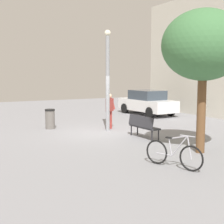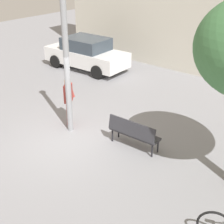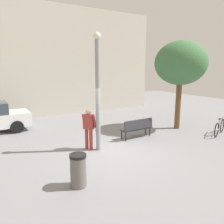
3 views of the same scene
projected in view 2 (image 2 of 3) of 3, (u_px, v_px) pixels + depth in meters
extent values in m
plane|color=gray|center=(68.00, 139.00, 10.64)|extent=(36.00, 36.00, 0.00)
cylinder|color=gray|center=(67.00, 68.00, 10.23)|extent=(0.18, 0.18, 4.29)
cylinder|color=#9E3833|center=(70.00, 112.00, 11.43)|extent=(0.14, 0.14, 0.85)
cylinder|color=#9E3833|center=(69.00, 114.00, 11.25)|extent=(0.14, 0.14, 0.85)
cube|color=#9E3833|center=(68.00, 93.00, 11.02)|extent=(0.41, 0.45, 0.60)
sphere|color=tan|center=(67.00, 81.00, 10.84)|extent=(0.22, 0.22, 0.22)
cylinder|color=#9E3833|center=(71.00, 89.00, 11.23)|extent=(0.24, 0.21, 0.55)
cylinder|color=#9E3833|center=(68.00, 95.00, 10.78)|extent=(0.24, 0.21, 0.55)
cube|color=#2D2D33|center=(135.00, 134.00, 10.03)|extent=(1.62, 0.50, 0.06)
cube|color=#2D2D33|center=(131.00, 129.00, 9.79)|extent=(1.60, 0.19, 0.44)
cylinder|color=black|center=(119.00, 131.00, 10.65)|extent=(0.05, 0.05, 0.42)
cylinder|color=black|center=(158.00, 146.00, 9.85)|extent=(0.05, 0.05, 0.42)
cylinder|color=black|center=(112.00, 135.00, 10.42)|extent=(0.05, 0.05, 0.42)
cylinder|color=black|center=(152.00, 151.00, 9.63)|extent=(0.05, 0.05, 0.42)
cube|color=silver|center=(86.00, 56.00, 16.57)|extent=(4.28, 1.92, 0.70)
cube|color=#333D47|center=(86.00, 44.00, 16.29)|extent=(2.18, 1.67, 0.60)
cylinder|color=black|center=(118.00, 63.00, 16.54)|extent=(0.65, 0.25, 0.64)
cylinder|color=black|center=(97.00, 72.00, 15.40)|extent=(0.65, 0.25, 0.64)
cylinder|color=black|center=(78.00, 54.00, 18.01)|extent=(0.65, 0.25, 0.64)
cylinder|color=black|center=(56.00, 61.00, 16.86)|extent=(0.65, 0.25, 0.64)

